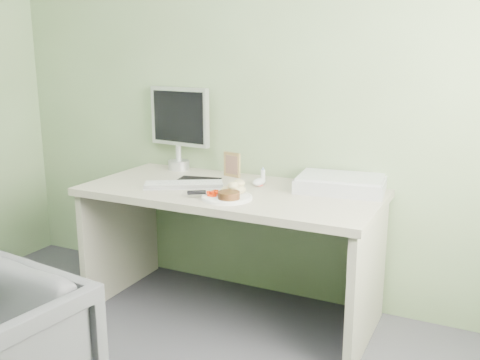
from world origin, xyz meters
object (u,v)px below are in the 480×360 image
at_px(plate, 227,198).
at_px(scanner, 341,185).
at_px(desk, 231,221).
at_px(monitor, 179,124).

distance_m(plate, scanner, 0.62).
bearing_deg(plate, scanner, 40.68).
relative_size(desk, monitor, 3.14).
bearing_deg(scanner, monitor, 167.87).
height_order(desk, monitor, monitor).
xyz_separation_m(desk, scanner, (0.54, 0.22, 0.22)).
relative_size(plate, monitor, 0.50).
bearing_deg(plate, desk, 111.68).
xyz_separation_m(plate, scanner, (0.47, 0.40, 0.03)).
relative_size(plate, scanner, 0.56).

